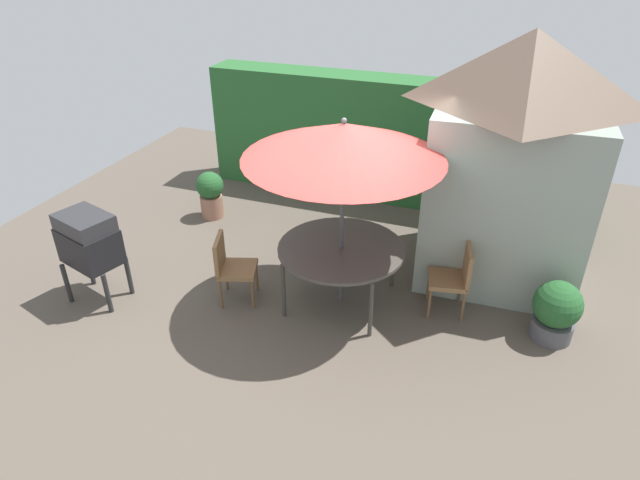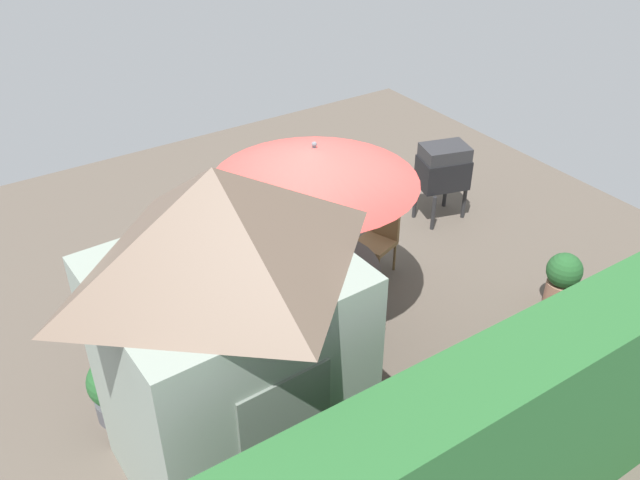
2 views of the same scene
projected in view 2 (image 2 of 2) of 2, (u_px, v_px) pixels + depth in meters
name	position (u px, v px, depth m)	size (l,w,h in m)	color
ground_plane	(319.00, 301.00, 8.67)	(11.00, 11.00, 0.00)	brown
hedge_backdrop	(547.00, 421.00, 5.66)	(6.25, 0.68, 2.07)	#28602D
garden_shed	(228.00, 334.00, 5.66)	(2.13, 1.92, 3.21)	gray
patio_table	(315.00, 271.00, 7.95)	(1.56, 1.56, 0.79)	#47423D
patio_umbrella	(314.00, 164.00, 7.18)	(2.29, 2.29, 2.41)	#4C4C51
bbq_grill	(443.00, 168.00, 9.95)	(0.81, 0.68, 1.20)	black
chair_near_shed	(223.00, 341.00, 7.25)	(0.55, 0.54, 0.90)	olive
chair_far_side	(379.00, 236.00, 8.99)	(0.59, 0.59, 0.90)	olive
potted_plant_by_shed	(562.00, 279.00, 8.35)	(0.44, 0.44, 0.78)	#936651
potted_plant_by_grill	(116.00, 387.00, 6.87)	(0.55, 0.55, 0.75)	#4C4C51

